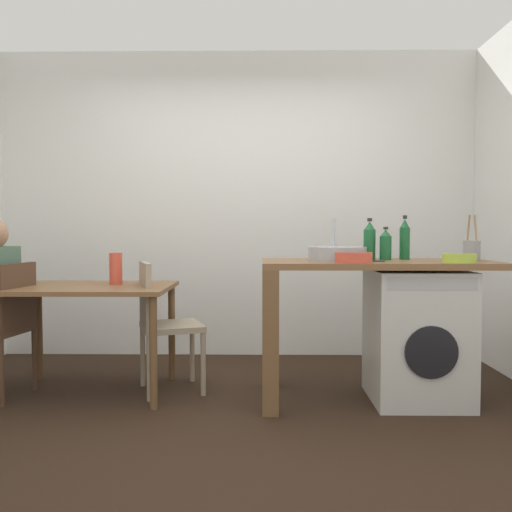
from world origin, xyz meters
The scene contains 17 objects.
ground_plane centered at (0.00, 0.00, 0.00)m, with size 5.46×5.46×0.00m, color black.
wall_back centered at (0.00, 1.75, 1.35)m, with size 4.60×0.10×2.70m, color white.
dining_table centered at (-0.95, 0.57, 0.64)m, with size 1.10×0.76×0.74m.
chair_person_seat centered at (-1.50, 0.46, 0.51)m, with size 0.46×0.46×0.90m.
chair_opposite centered at (-0.47, 0.60, 0.51)m, with size 0.51×0.51×0.90m.
kitchen_counter centered at (0.76, 0.44, 0.76)m, with size 1.50×0.68×0.92m.
washing_machine centered at (1.24, 0.44, 0.43)m, with size 0.60×0.61×0.86m.
sink_basin centered at (0.71, 0.44, 0.97)m, with size 0.38×0.38×0.09m, color #9EA0A5.
tap centered at (0.71, 0.62, 1.06)m, with size 0.02×0.02×0.28m, color #B2B2B7.
bottle_tall_green centered at (0.95, 0.56, 1.05)m, with size 0.08×0.08×0.28m.
bottle_squat_brown centered at (1.05, 0.52, 1.02)m, with size 0.08×0.08×0.22m.
bottle_clear_small centered at (1.19, 0.58, 1.06)m, with size 0.07×0.07×0.30m.
mixing_bowl centered at (0.79, 0.24, 0.96)m, with size 0.23×0.23×0.06m.
utensil_crock centered at (1.61, 0.49, 0.99)m, with size 0.11×0.11×0.30m.
colander centered at (1.43, 0.22, 0.95)m, with size 0.20×0.20×0.06m.
vase centered at (-0.80, 0.67, 0.85)m, with size 0.09×0.09×0.22m, color #D84C38.
scissors centered at (0.93, 0.34, 0.92)m, with size 0.15×0.06×0.01m.
Camera 1 is at (0.23, -2.99, 1.11)m, focal length 36.92 mm.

